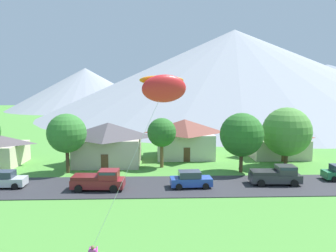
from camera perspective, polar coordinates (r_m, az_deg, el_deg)
road_strip at (r=35.67m, az=-3.53°, el=-10.10°), size 160.00×7.72×0.08m
mountain_east_ridge at (r=164.85m, az=-13.69°, el=6.08°), size 70.98×70.98×19.44m
mountain_west_ridge at (r=142.80m, az=25.09°, el=5.55°), size 117.23×117.23×19.00m
mountain_central_ridge at (r=127.69m, az=11.01°, el=8.72°), size 138.40×138.40×31.11m
house_leftmost at (r=50.45m, az=2.79°, el=-1.90°), size 8.69×8.35×5.57m
house_left_center at (r=52.80m, az=17.72°, el=-2.52°), size 8.51×7.51×4.34m
house_right_center at (r=46.29m, az=-9.98°, el=-2.74°), size 9.11×8.17×5.57m
tree_left_of_center at (r=41.63m, az=12.28°, el=-1.45°), size 5.26×5.26×7.22m
tree_center at (r=42.09m, az=-16.67°, el=-1.19°), size 4.68×4.68×7.16m
tree_right_of_center at (r=43.18m, az=-1.07°, el=-1.12°), size 3.69×3.69×6.39m
tree_near_right at (r=46.21m, az=19.34°, el=-0.92°), size 6.29×6.29×7.72m
parked_car_blue_west_end at (r=35.09m, az=3.82°, el=-8.98°), size 4.28×2.24×1.68m
parked_car_silver_mid_east at (r=38.79m, az=-25.85°, el=-8.12°), size 4.23×2.14×1.68m
pickup_truck_maroon_west_side at (r=34.84m, az=-11.45°, el=-8.88°), size 5.29×2.52×1.99m
pickup_truck_charcoal_east_side at (r=37.80m, az=17.76°, el=-7.85°), size 5.29×2.51×1.99m
kite_flyer_with_kite at (r=19.94m, az=-0.94°, el=5.76°), size 5.78×3.54×11.04m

